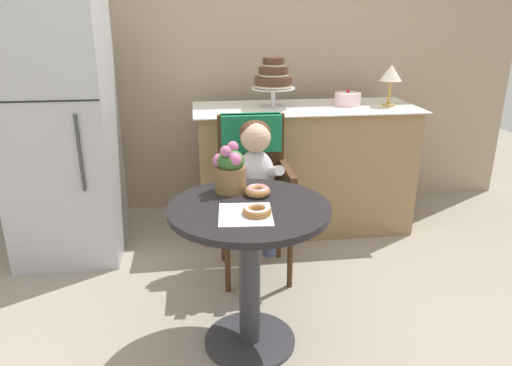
{
  "coord_description": "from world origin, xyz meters",
  "views": [
    {
      "loc": [
        -0.22,
        -1.9,
        1.51
      ],
      "look_at": [
        0.05,
        0.15,
        0.77
      ],
      "focal_mm": 33.24,
      "sensor_mm": 36.0,
      "label": 1
    }
  ],
  "objects_px": {
    "cafe_table": "(249,249)",
    "seated_child": "(256,172)",
    "tiered_cake_stand": "(273,78)",
    "refrigerator": "(60,127)",
    "flower_vase": "(230,169)",
    "table_lamp": "(391,75)",
    "wicker_chair": "(253,170)",
    "round_layer_cake": "(348,99)",
    "donut_mid": "(257,191)",
    "donut_front": "(257,211)"
  },
  "relations": [
    {
      "from": "cafe_table",
      "to": "seated_child",
      "type": "bearing_deg",
      "value": 79.45
    },
    {
      "from": "tiered_cake_stand",
      "to": "refrigerator",
      "type": "xyz_separation_m",
      "value": [
        -1.37,
        -0.2,
        -0.25
      ]
    },
    {
      "from": "flower_vase",
      "to": "table_lamp",
      "type": "relative_size",
      "value": 0.82
    },
    {
      "from": "wicker_chair",
      "to": "round_layer_cake",
      "type": "height_order",
      "value": "round_layer_cake"
    },
    {
      "from": "cafe_table",
      "to": "wicker_chair",
      "type": "height_order",
      "value": "wicker_chair"
    },
    {
      "from": "table_lamp",
      "to": "round_layer_cake",
      "type": "bearing_deg",
      "value": 165.55
    },
    {
      "from": "cafe_table",
      "to": "donut_mid",
      "type": "distance_m",
      "value": 0.27
    },
    {
      "from": "donut_front",
      "to": "table_lamp",
      "type": "relative_size",
      "value": 0.43
    },
    {
      "from": "donut_mid",
      "to": "tiered_cake_stand",
      "type": "bearing_deg",
      "value": 77.25
    },
    {
      "from": "cafe_table",
      "to": "refrigerator",
      "type": "relative_size",
      "value": 0.42
    },
    {
      "from": "table_lamp",
      "to": "seated_child",
      "type": "bearing_deg",
      "value": -146.83
    },
    {
      "from": "wicker_chair",
      "to": "table_lamp",
      "type": "xyz_separation_m",
      "value": [
        1.02,
        0.51,
        0.48
      ]
    },
    {
      "from": "donut_front",
      "to": "flower_vase",
      "type": "relative_size",
      "value": 0.52
    },
    {
      "from": "wicker_chair",
      "to": "tiered_cake_stand",
      "type": "relative_size",
      "value": 2.83
    },
    {
      "from": "donut_front",
      "to": "table_lamp",
      "type": "distance_m",
      "value": 1.8
    },
    {
      "from": "table_lamp",
      "to": "refrigerator",
      "type": "height_order",
      "value": "refrigerator"
    },
    {
      "from": "cafe_table",
      "to": "tiered_cake_stand",
      "type": "height_order",
      "value": "tiered_cake_stand"
    },
    {
      "from": "wicker_chair",
      "to": "refrigerator",
      "type": "bearing_deg",
      "value": 156.74
    },
    {
      "from": "donut_mid",
      "to": "flower_vase",
      "type": "distance_m",
      "value": 0.17
    },
    {
      "from": "refrigerator",
      "to": "table_lamp",
      "type": "bearing_deg",
      "value": 4.11
    },
    {
      "from": "donut_mid",
      "to": "table_lamp",
      "type": "distance_m",
      "value": 1.61
    },
    {
      "from": "cafe_table",
      "to": "tiered_cake_stand",
      "type": "distance_m",
      "value": 1.46
    },
    {
      "from": "seated_child",
      "to": "tiered_cake_stand",
      "type": "relative_size",
      "value": 2.16
    },
    {
      "from": "tiered_cake_stand",
      "to": "round_layer_cake",
      "type": "relative_size",
      "value": 1.82
    },
    {
      "from": "wicker_chair",
      "to": "flower_vase",
      "type": "distance_m",
      "value": 0.61
    },
    {
      "from": "round_layer_cake",
      "to": "cafe_table",
      "type": "bearing_deg",
      "value": -122.88
    },
    {
      "from": "wicker_chair",
      "to": "refrigerator",
      "type": "height_order",
      "value": "refrigerator"
    },
    {
      "from": "wicker_chair",
      "to": "donut_mid",
      "type": "relative_size",
      "value": 8.05
    },
    {
      "from": "flower_vase",
      "to": "table_lamp",
      "type": "distance_m",
      "value": 1.63
    },
    {
      "from": "table_lamp",
      "to": "flower_vase",
      "type": "bearing_deg",
      "value": -138.48
    },
    {
      "from": "table_lamp",
      "to": "tiered_cake_stand",
      "type": "bearing_deg",
      "value": 176.97
    },
    {
      "from": "donut_mid",
      "to": "round_layer_cake",
      "type": "height_order",
      "value": "round_layer_cake"
    },
    {
      "from": "wicker_chair",
      "to": "seated_child",
      "type": "relative_size",
      "value": 1.31
    },
    {
      "from": "flower_vase",
      "to": "wicker_chair",
      "type": "bearing_deg",
      "value": 72.25
    },
    {
      "from": "round_layer_cake",
      "to": "donut_mid",
      "type": "bearing_deg",
      "value": -123.7
    },
    {
      "from": "tiered_cake_stand",
      "to": "seated_child",
      "type": "bearing_deg",
      "value": -106.46
    },
    {
      "from": "round_layer_cake",
      "to": "tiered_cake_stand",
      "type": "bearing_deg",
      "value": -177.03
    },
    {
      "from": "flower_vase",
      "to": "refrigerator",
      "type": "relative_size",
      "value": 0.14
    },
    {
      "from": "donut_front",
      "to": "refrigerator",
      "type": "relative_size",
      "value": 0.07
    },
    {
      "from": "flower_vase",
      "to": "table_lamp",
      "type": "height_order",
      "value": "table_lamp"
    },
    {
      "from": "seated_child",
      "to": "donut_front",
      "type": "xyz_separation_m",
      "value": [
        -0.09,
        -0.69,
        0.06
      ]
    },
    {
      "from": "flower_vase",
      "to": "tiered_cake_stand",
      "type": "height_order",
      "value": "tiered_cake_stand"
    },
    {
      "from": "wicker_chair",
      "to": "donut_mid",
      "type": "bearing_deg",
      "value": -101.31
    },
    {
      "from": "wicker_chair",
      "to": "refrigerator",
      "type": "relative_size",
      "value": 0.56
    },
    {
      "from": "cafe_table",
      "to": "seated_child",
      "type": "relative_size",
      "value": 0.99
    },
    {
      "from": "seated_child",
      "to": "round_layer_cake",
      "type": "bearing_deg",
      "value": 44.68
    },
    {
      "from": "donut_mid",
      "to": "refrigerator",
      "type": "height_order",
      "value": "refrigerator"
    },
    {
      "from": "seated_child",
      "to": "flower_vase",
      "type": "height_order",
      "value": "seated_child"
    },
    {
      "from": "seated_child",
      "to": "refrigerator",
      "type": "height_order",
      "value": "refrigerator"
    },
    {
      "from": "seated_child",
      "to": "refrigerator",
      "type": "relative_size",
      "value": 0.43
    }
  ]
}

